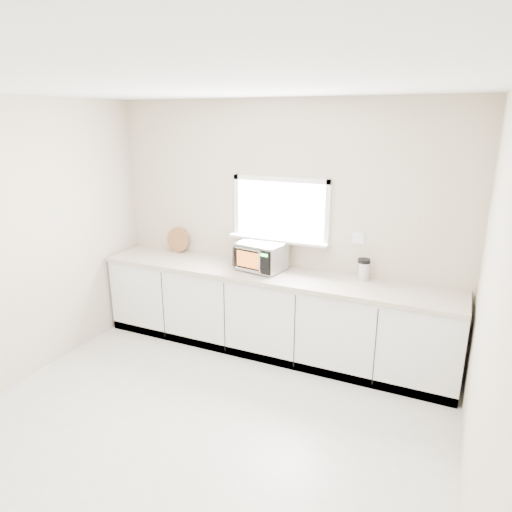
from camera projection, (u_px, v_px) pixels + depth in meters
The scene contains 8 objects.
ground at pixel (186, 443), 3.65m from camera, with size 4.00×4.00×0.00m, color beige.
back_wall at pixel (281, 226), 4.99m from camera, with size 4.00×0.17×2.70m.
cabinets at pixel (270, 314), 5.00m from camera, with size 3.92×0.60×0.88m, color silver.
countertop at pixel (270, 274), 4.86m from camera, with size 3.92×0.64×0.04m, color #BAAD9A.
microwave at pixel (261, 256), 4.89m from camera, with size 0.52×0.45×0.30m.
knife_block at pixel (238, 256), 5.02m from camera, with size 0.14×0.21×0.28m.
cutting_board at pixel (178, 240), 5.55m from camera, with size 0.30×0.30×0.02m, color olive.
coffee_grinder at pixel (363, 269), 4.60m from camera, with size 0.13×0.13×0.23m.
Camera 1 is at (1.79, -2.54, 2.50)m, focal length 32.00 mm.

